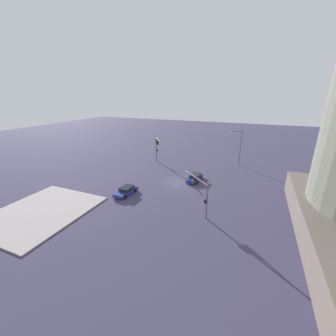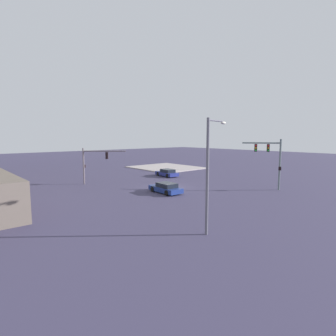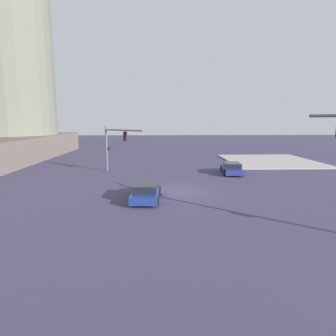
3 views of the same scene
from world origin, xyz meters
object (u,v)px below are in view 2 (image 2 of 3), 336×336
at_px(traffic_signal_near_corner, 271,156).
at_px(sedan_car_approaching, 167,173).
at_px(streetlamp_curved_arm, 210,167).
at_px(traffic_signal_opposite_side, 94,160).
at_px(sedan_car_waiting_far, 166,188).

xyz_separation_m(traffic_signal_near_corner, sedan_car_approaching, (16.83, 2.46, -3.61)).
relative_size(streetlamp_curved_arm, sedan_car_approaching, 1.78).
bearing_deg(sedan_car_approaching, traffic_signal_near_corner, -166.98).
bearing_deg(traffic_signal_opposite_side, sedan_car_approaching, 39.49).
bearing_deg(traffic_signal_near_corner, streetlamp_curved_arm, 72.64).
distance_m(sedan_car_approaching, sedan_car_waiting_far, 13.03).
height_order(traffic_signal_near_corner, sedan_car_waiting_far, traffic_signal_near_corner).
height_order(traffic_signal_opposite_side, sedan_car_approaching, traffic_signal_opposite_side).
distance_m(streetlamp_curved_arm, sedan_car_approaching, 26.76).
height_order(traffic_signal_near_corner, traffic_signal_opposite_side, traffic_signal_near_corner).
xyz_separation_m(streetlamp_curved_arm, sedan_car_waiting_far, (12.00, -6.41, -4.03)).
distance_m(traffic_signal_opposite_side, streetlamp_curved_arm, 22.98).
xyz_separation_m(traffic_signal_near_corner, sedan_car_waiting_far, (7.08, 11.10, -3.61)).
bearing_deg(sedan_car_waiting_far, traffic_signal_opposite_side, 21.75).
relative_size(streetlamp_curved_arm, sedan_car_waiting_far, 1.74).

